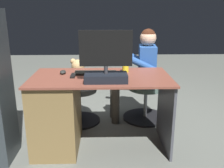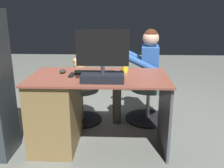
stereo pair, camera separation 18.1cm
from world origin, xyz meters
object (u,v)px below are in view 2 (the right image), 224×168
at_px(office_chair_teddy, 81,100).
at_px(person, 142,68).
at_px(desk, 64,109).
at_px(computer_mouse, 63,71).
at_px(teddy_bear, 81,73).
at_px(tv_remote, 72,75).
at_px(keyboard, 95,72).
at_px(visitor_chair, 148,100).
at_px(cup, 125,67).
at_px(monitor, 103,66).

distance_m(office_chair_teddy, person, 0.86).
bearing_deg(desk, computer_mouse, -79.96).
relative_size(teddy_bear, person, 0.30).
bearing_deg(tv_remote, person, -138.15).
relative_size(computer_mouse, tv_remote, 0.64).
bearing_deg(computer_mouse, office_chair_teddy, -101.72).
height_order(keyboard, tv_remote, keyboard).
bearing_deg(keyboard, tv_remote, 24.88).
xyz_separation_m(computer_mouse, visitor_chair, (-0.94, -0.55, -0.51)).
distance_m(computer_mouse, tv_remote, 0.16).
height_order(computer_mouse, teddy_bear, teddy_bear).
distance_m(tv_remote, person, 0.99).
bearing_deg(visitor_chair, cup, 57.76).
height_order(monitor, office_chair_teddy, monitor).
height_order(teddy_bear, person, person).
bearing_deg(computer_mouse, desk, 100.04).
relative_size(office_chair_teddy, person, 0.44).
bearing_deg(desk, person, -141.86).
xyz_separation_m(monitor, office_chair_teddy, (0.33, -0.77, -0.62)).
height_order(computer_mouse, person, person).
xyz_separation_m(office_chair_teddy, teddy_bear, (0.00, -0.01, 0.35)).
height_order(office_chair_teddy, person, person).
relative_size(desk, person, 1.17).
relative_size(keyboard, teddy_bear, 1.20).
relative_size(monitor, tv_remote, 3.11).
xyz_separation_m(tv_remote, office_chair_teddy, (0.01, -0.59, -0.48)).
height_order(office_chair_teddy, teddy_bear, teddy_bear).
bearing_deg(monitor, office_chair_teddy, -66.59).
xyz_separation_m(cup, teddy_bear, (0.54, -0.42, -0.18)).
distance_m(monitor, cup, 0.42).
height_order(computer_mouse, cup, cup).
bearing_deg(monitor, cup, -119.99).
bearing_deg(monitor, tv_remote, -29.44).
height_order(monitor, keyboard, monitor).
height_order(desk, visitor_chair, desk).
distance_m(tv_remote, visitor_chair, 1.17).
height_order(keyboard, cup, cup).
relative_size(keyboard, person, 0.36).
relative_size(cup, tv_remote, 0.64).
bearing_deg(tv_remote, office_chair_teddy, -88.23).
relative_size(desk, tv_remote, 9.03).
bearing_deg(person, computer_mouse, 32.69).
xyz_separation_m(tv_remote, person, (-0.74, -0.65, -0.08)).
relative_size(office_chair_teddy, visitor_chair, 0.89).
bearing_deg(tv_remote, teddy_bear, -88.26).
xyz_separation_m(monitor, computer_mouse, (0.43, -0.28, -0.12)).
relative_size(computer_mouse, office_chair_teddy, 0.19).
xyz_separation_m(computer_mouse, teddy_bear, (-0.10, -0.49, -0.15)).
distance_m(computer_mouse, person, 1.01).
bearing_deg(visitor_chair, person, 4.83).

